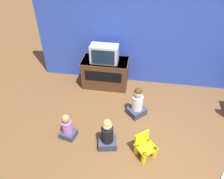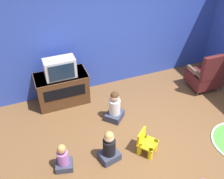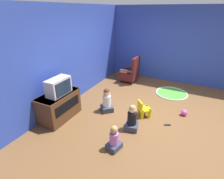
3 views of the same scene
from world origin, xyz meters
name	(u,v)px [view 1 (image 1 of 3)]	position (x,y,z in m)	size (l,w,h in m)	color
ground_plane	(163,157)	(0.00, 0.00, 0.00)	(30.00, 30.00, 0.00)	brown
wall_back	(161,30)	(-0.18, 2.26, 1.35)	(5.63, 0.12, 2.70)	#2D47B2
tv_cabinet	(105,73)	(-1.36, 1.90, 0.35)	(1.07, 0.56, 0.68)	#4C2D19
television	(104,54)	(-1.36, 1.84, 0.89)	(0.61, 0.32, 0.41)	#B7B7BC
yellow_kid_chair	(145,147)	(-0.33, 0.01, 0.17)	(0.42, 0.42, 0.43)	yellow
child_watching_left	(67,127)	(-1.74, 0.18, 0.24)	(0.33, 0.30, 0.55)	#33384C
child_watching_center	(137,103)	(-0.53, 0.99, 0.29)	(0.45, 0.45, 0.67)	#33384C
child_watching_right	(107,135)	(-0.99, 0.09, 0.27)	(0.37, 0.34, 0.63)	#33384C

